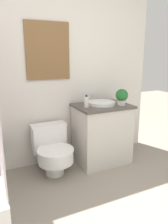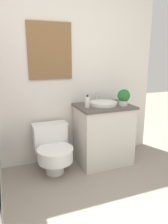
# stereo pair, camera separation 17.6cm
# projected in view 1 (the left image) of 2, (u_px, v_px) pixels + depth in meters

# --- Properties ---
(wall_back) EXTENTS (3.30, 0.07, 2.50)m
(wall_back) POSITION_uv_depth(u_px,v_px,m) (34.00, 68.00, 2.63)
(wall_back) COLOR silver
(wall_back) RESTS_ON ground_plane
(toilet) EXTENTS (0.44, 0.56, 0.58)m
(toilet) POSITION_uv_depth(u_px,v_px,m) (53.00, 149.00, 2.65)
(toilet) COLOR white
(toilet) RESTS_ON ground_plane
(vanity) EXTENTS (0.71, 0.53, 0.78)m
(vanity) POSITION_uv_depth(u_px,v_px,m) (102.00, 133.00, 2.91)
(vanity) COLOR beige
(vanity) RESTS_ON ground_plane
(sink) EXTENTS (0.35, 0.39, 0.13)m
(sink) POSITION_uv_depth(u_px,v_px,m) (102.00, 103.00, 2.82)
(sink) COLOR white
(sink) RESTS_ON vanity
(soap_bottle) EXTENTS (0.06, 0.06, 0.16)m
(soap_bottle) POSITION_uv_depth(u_px,v_px,m) (86.00, 102.00, 2.66)
(soap_bottle) COLOR silver
(soap_bottle) RESTS_ON vanity
(potted_plant) EXTENTS (0.16, 0.16, 0.21)m
(potted_plant) POSITION_uv_depth(u_px,v_px,m) (122.00, 96.00, 2.77)
(potted_plant) COLOR beige
(potted_plant) RESTS_ON vanity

